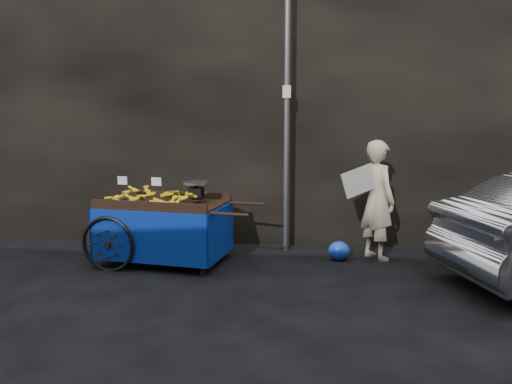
# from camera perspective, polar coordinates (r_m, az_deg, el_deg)

# --- Properties ---
(ground) EXTENTS (80.00, 80.00, 0.00)m
(ground) POSITION_cam_1_polar(r_m,az_deg,el_deg) (6.55, 0.30, -9.48)
(ground) COLOR black
(ground) RESTS_ON ground
(building_wall) EXTENTS (13.50, 2.00, 5.00)m
(building_wall) POSITION_cam_1_polar(r_m,az_deg,el_deg) (8.82, 4.46, 11.57)
(building_wall) COLOR black
(building_wall) RESTS_ON ground
(street_pole) EXTENTS (0.12, 0.10, 4.00)m
(street_pole) POSITION_cam_1_polar(r_m,az_deg,el_deg) (7.51, 3.51, 8.36)
(street_pole) COLOR slate
(street_pole) RESTS_ON ground
(banana_cart) EXTENTS (2.42, 1.39, 1.24)m
(banana_cart) POSITION_cam_1_polar(r_m,az_deg,el_deg) (7.08, -10.84, -1.87)
(banana_cart) COLOR black
(banana_cart) RESTS_ON ground
(vendor) EXTENTS (0.89, 0.75, 1.71)m
(vendor) POSITION_cam_1_polar(r_m,az_deg,el_deg) (7.32, 13.66, -0.89)
(vendor) COLOR #C3B491
(vendor) RESTS_ON ground
(plastic_bag) EXTENTS (0.31, 0.25, 0.28)m
(plastic_bag) POSITION_cam_1_polar(r_m,az_deg,el_deg) (7.26, 9.46, -6.64)
(plastic_bag) COLOR blue
(plastic_bag) RESTS_ON ground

